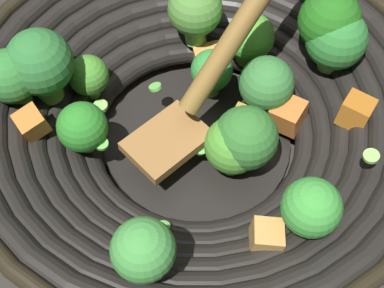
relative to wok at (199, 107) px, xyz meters
The scene contains 2 objects.
ground_plane 0.06m from the wok, 135.93° to the right, with size 4.00×4.00×0.00m, color #332D28.
wok is the anchor object (origin of this frame).
Camera 1 is at (-0.03, -0.29, 0.45)m, focal length 51.67 mm.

